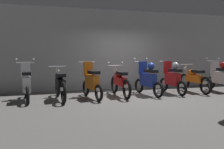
{
  "coord_description": "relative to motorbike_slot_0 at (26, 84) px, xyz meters",
  "views": [
    {
      "loc": [
        -2.85,
        -7.0,
        1.4
      ],
      "look_at": [
        -0.8,
        0.32,
        0.75
      ],
      "focal_mm": 36.75,
      "sensor_mm": 36.0,
      "label": 1
    }
  ],
  "objects": [
    {
      "name": "ground_plane",
      "position": [
        3.5,
        -0.37,
        -0.53
      ],
      "size": [
        80.0,
        80.0,
        0.0
      ],
      "primitive_type": "plane",
      "color": "#565451"
    },
    {
      "name": "back_wall",
      "position": [
        3.5,
        1.81,
        1.08
      ],
      "size": [
        16.0,
        0.3,
        3.21
      ],
      "primitive_type": "cube",
      "color": "#9EA0A3",
      "rests_on": "ground"
    },
    {
      "name": "motorbike_slot_0",
      "position": [
        0.0,
        0.0,
        0.0
      ],
      "size": [
        0.59,
        1.68,
        1.29
      ],
      "color": "black",
      "rests_on": "ground"
    },
    {
      "name": "motorbike_slot_1",
      "position": [
        1.0,
        -0.09,
        -0.04
      ],
      "size": [
        0.56,
        1.95,
        1.03
      ],
      "color": "black",
      "rests_on": "ground"
    },
    {
      "name": "motorbike_slot_2",
      "position": [
        1.99,
        -0.11,
        -0.0
      ],
      "size": [
        0.56,
        1.67,
        1.18
      ],
      "color": "black",
      "rests_on": "ground"
    },
    {
      "name": "motorbike_slot_3",
      "position": [
        3.0,
        0.01,
        -0.04
      ],
      "size": [
        0.59,
        1.95,
        1.15
      ],
      "color": "black",
      "rests_on": "ground"
    },
    {
      "name": "motorbike_slot_4",
      "position": [
        3.99,
        -0.06,
        0.04
      ],
      "size": [
        0.58,
        1.67,
        1.29
      ],
      "color": "black",
      "rests_on": "ground"
    },
    {
      "name": "motorbike_slot_5",
      "position": [
        4.99,
        0.01,
        0.04
      ],
      "size": [
        0.56,
        1.68,
        1.18
      ],
      "color": "black",
      "rests_on": "ground"
    },
    {
      "name": "motorbike_slot_6",
      "position": [
        5.99,
        0.12,
        -0.04
      ],
      "size": [
        0.56,
        1.95,
        1.03
      ],
      "color": "black",
      "rests_on": "ground"
    },
    {
      "name": "motorbike_slot_7",
      "position": [
        6.99,
        -0.06,
        0.04
      ],
      "size": [
        0.59,
        1.68,
        1.29
      ],
      "color": "black",
      "rests_on": "ground"
    }
  ]
}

